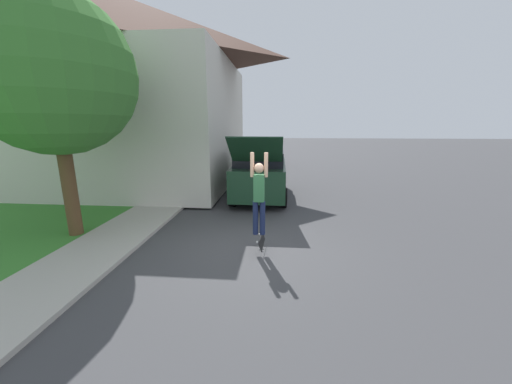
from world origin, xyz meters
TOP-DOWN VIEW (x-y plane):
  - ground_plane at (0.00, 0.00)m, footprint 120.00×120.00m
  - lawn at (-8.00, 6.00)m, footprint 10.00×80.00m
  - sidewalk at (-3.60, 6.00)m, footprint 1.80×80.00m
  - house at (-7.11, 7.53)m, footprint 11.79×9.77m
  - lawn_tree_near at (-4.79, 0.31)m, footprint 4.00×4.00m
  - suv_parked at (0.04, 5.21)m, footprint 2.20×5.47m
  - car_down_street at (-0.29, 15.34)m, footprint 1.99×4.33m
  - skateboarder at (0.37, -0.23)m, footprint 0.41×0.23m
  - skateboard at (0.44, -0.22)m, footprint 0.18×0.77m

SIDE VIEW (x-z plane):
  - ground_plane at x=0.00m, z-range 0.00..0.00m
  - lawn at x=-8.00m, z-range 0.00..0.08m
  - sidewalk at x=-3.60m, z-range 0.00..0.10m
  - skateboard at x=0.44m, z-range 0.14..0.39m
  - car_down_street at x=-0.29m, z-range -0.01..1.38m
  - suv_parked at x=0.04m, z-range -0.25..2.45m
  - skateboarder at x=0.37m, z-range 0.49..2.47m
  - lawn_tree_near at x=-4.79m, z-range 1.16..7.36m
  - house at x=-7.11m, z-range 0.24..9.19m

